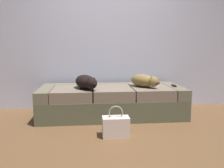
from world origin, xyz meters
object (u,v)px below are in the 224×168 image
Objects in this scene: handbag at (116,126)px; dog_dark at (86,82)px; dog_tan at (145,81)px; tv_remote at (174,86)px; couch at (112,101)px.

dog_dark is at bearing 115.46° from handbag.
dog_tan is 0.48m from tv_remote.
dog_dark is at bearing -175.10° from dog_tan.
couch is 0.53m from dog_dark.
tv_remote is (0.97, -0.07, 0.24)m from couch.
handbag is at bearing -135.67° from tv_remote.
handbag is (0.35, -0.73, -0.43)m from dog_dark.
tv_remote is 0.40× the size of handbag.
dog_dark is 1.51× the size of handbag.
dog_tan is at bearing 4.90° from dog_dark.
dog_tan is 1.35× the size of handbag.
couch is 4.26× the size of dog_tan.
dog_tan reaches higher than couch.
tv_remote is (0.47, 0.01, -0.09)m from dog_tan.
handbag is (-0.53, -0.81, -0.43)m from dog_tan.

